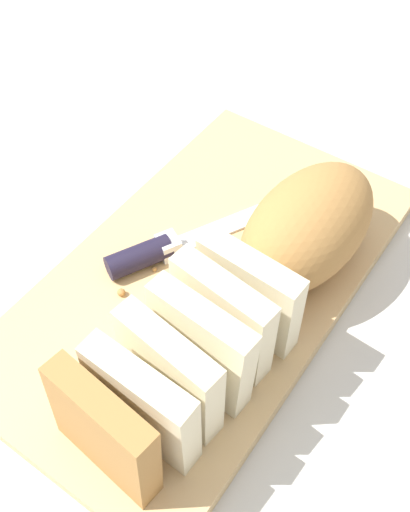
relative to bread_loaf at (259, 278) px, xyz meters
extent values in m
plane|color=beige|center=(0.00, -0.06, -0.07)|extent=(3.00, 3.00, 0.00)
cube|color=tan|center=(0.00, -0.06, -0.06)|extent=(0.47, 0.27, 0.02)
ellipsoid|color=#A8753D|center=(-0.08, 0.00, 0.00)|extent=(0.17, 0.10, 0.10)
cube|color=beige|center=(0.02, 0.00, 0.00)|extent=(0.03, 0.10, 0.10)
cube|color=beige|center=(0.05, 0.00, 0.00)|extent=(0.03, 0.10, 0.10)
cube|color=beige|center=(0.09, 0.00, 0.00)|extent=(0.03, 0.10, 0.10)
cube|color=beige|center=(0.12, 0.00, 0.00)|extent=(0.03, 0.10, 0.10)
cube|color=beige|center=(0.15, 0.00, 0.00)|extent=(0.02, 0.10, 0.10)
cube|color=#A8753D|center=(0.18, -0.01, 0.00)|extent=(0.03, 0.10, 0.10)
cube|color=silver|center=(-0.11, -0.06, -0.05)|extent=(0.22, 0.12, 0.00)
cylinder|color=black|center=(0.03, -0.12, -0.04)|extent=(0.07, 0.05, 0.02)
cube|color=silver|center=(0.00, -0.11, -0.04)|extent=(0.03, 0.03, 0.02)
sphere|color=#A8753D|center=(0.04, -0.01, -0.04)|extent=(0.01, 0.01, 0.01)
sphere|color=#A8753D|center=(0.00, -0.10, -0.05)|extent=(0.00, 0.00, 0.00)
sphere|color=#A8753D|center=(0.02, -0.10, -0.05)|extent=(0.00, 0.00, 0.00)
sphere|color=#A8753D|center=(0.06, -0.11, -0.04)|extent=(0.01, 0.01, 0.01)
camera|label=1|loc=(0.28, 0.15, 0.42)|focal=42.18mm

